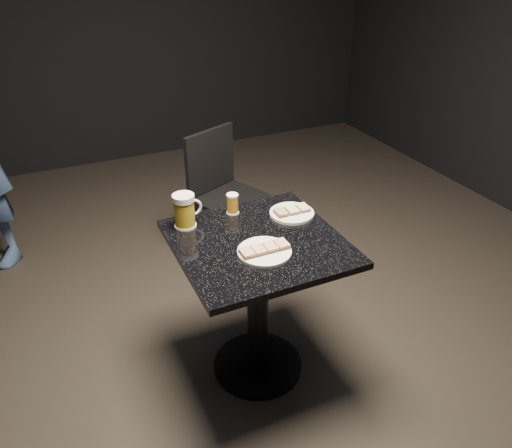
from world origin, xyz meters
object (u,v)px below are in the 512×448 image
(plate_large, at_px, (264,252))
(beer_tumbler, at_px, (233,204))
(chair, at_px, (224,190))
(table, at_px, (258,285))
(beer_mug, at_px, (185,211))
(plate_small, at_px, (292,213))

(plate_large, distance_m, beer_tumbler, 0.37)
(chair, bearing_deg, plate_large, -102.58)
(table, xyz_separation_m, beer_tumbler, (-0.01, 0.27, 0.29))
(beer_mug, height_order, chair, beer_mug)
(beer_tumbler, relative_size, chair, 0.11)
(plate_large, distance_m, chair, 1.15)
(table, xyz_separation_m, chair, (0.23, 0.99, -0.01))
(beer_tumbler, bearing_deg, plate_large, -91.93)
(plate_large, xyz_separation_m, beer_tumbler, (0.01, 0.37, 0.04))
(plate_large, bearing_deg, beer_tumbler, 88.07)
(plate_large, bearing_deg, table, 79.90)
(plate_large, xyz_separation_m, chair, (0.24, 1.09, -0.26))
(plate_large, relative_size, table, 0.30)
(plate_small, distance_m, beer_tumbler, 0.28)
(table, distance_m, beer_mug, 0.47)
(beer_mug, relative_size, beer_tumbler, 1.61)
(plate_small, xyz_separation_m, beer_tumbler, (-0.25, 0.13, 0.04))
(beer_tumbler, height_order, chair, chair)
(beer_mug, distance_m, chair, 0.94)
(beer_mug, bearing_deg, plate_small, -12.28)
(beer_mug, xyz_separation_m, chair, (0.47, 0.75, -0.33))
(plate_small, height_order, table, plate_small)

